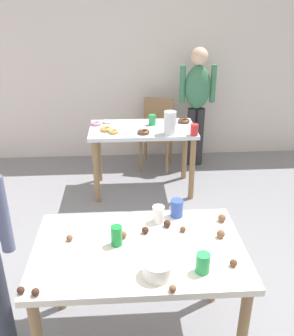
# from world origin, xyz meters

# --- Properties ---
(wall_back) EXTENTS (6.40, 0.10, 2.60)m
(wall_back) POSITION_xyz_m (0.00, 3.20, 1.30)
(wall_back) COLOR silver
(wall_back) RESTS_ON ground_plane
(dining_table_near) EXTENTS (1.22, 0.77, 0.75)m
(dining_table_near) POSITION_xyz_m (-0.14, 0.02, 0.65)
(dining_table_near) COLOR silver
(dining_table_near) RESTS_ON ground_plane
(dining_table_far) EXTENTS (1.15, 0.63, 0.75)m
(dining_table_far) POSITION_xyz_m (0.00, 2.13, 0.63)
(dining_table_far) COLOR silver
(dining_table_far) RESTS_ON ground_plane
(chair_far_table) EXTENTS (0.49, 0.49, 0.87)m
(chair_far_table) POSITION_xyz_m (0.22, 2.79, 0.50)
(chair_far_table) COLOR olive
(chair_far_table) RESTS_ON ground_plane
(person_adult_far) EXTENTS (0.45, 0.21, 1.50)m
(person_adult_far) POSITION_xyz_m (0.71, 2.79, 0.90)
(person_adult_far) COLOR #28282D
(person_adult_far) RESTS_ON ground_plane
(mixing_bowl) EXTENTS (0.16, 0.16, 0.08)m
(mixing_bowl) POSITION_xyz_m (-0.05, -0.22, 0.79)
(mixing_bowl) COLOR white
(mixing_bowl) RESTS_ON dining_table_near
(soda_can) EXTENTS (0.07, 0.07, 0.12)m
(soda_can) POSITION_xyz_m (-0.26, 0.06, 0.81)
(soda_can) COLOR #198438
(soda_can) RESTS_ON dining_table_near
(fork_near) EXTENTS (0.17, 0.02, 0.01)m
(fork_near) POSITION_xyz_m (-0.34, 0.25, 0.75)
(fork_near) COLOR silver
(fork_near) RESTS_ON dining_table_near
(cup_near_0) EXTENTS (0.08, 0.08, 0.12)m
(cup_near_0) POSITION_xyz_m (0.13, 0.34, 0.81)
(cup_near_0) COLOR #3351B2
(cup_near_0) RESTS_ON dining_table_near
(cup_near_1) EXTENTS (0.08, 0.08, 0.11)m
(cup_near_1) POSITION_xyz_m (0.00, 0.28, 0.81)
(cup_near_1) COLOR white
(cup_near_1) RESTS_ON dining_table_near
(cup_near_2) EXTENTS (0.07, 0.07, 0.11)m
(cup_near_2) POSITION_xyz_m (0.19, -0.21, 0.81)
(cup_near_2) COLOR green
(cup_near_2) RESTS_ON dining_table_near
(cake_ball_0) EXTENTS (0.05, 0.05, 0.05)m
(cake_ball_0) POSITION_xyz_m (0.36, 0.09, 0.77)
(cake_ball_0) COLOR brown
(cake_ball_0) RESTS_ON dining_table_near
(cake_ball_1) EXTENTS (0.04, 0.04, 0.04)m
(cake_ball_1) POSITION_xyz_m (-0.73, -0.30, 0.77)
(cake_ball_1) COLOR #3D2319
(cake_ball_1) RESTS_ON dining_table_near
(cake_ball_2) EXTENTS (0.04, 0.04, 0.04)m
(cake_ball_2) POSITION_xyz_m (0.36, -0.17, 0.77)
(cake_ball_2) COLOR brown
(cake_ball_2) RESTS_ON dining_table_near
(cake_ball_3) EXTENTS (0.04, 0.04, 0.04)m
(cake_ball_3) POSITION_xyz_m (-0.23, 0.12, 0.77)
(cake_ball_3) COLOR brown
(cake_ball_3) RESTS_ON dining_table_near
(cake_ball_4) EXTENTS (0.05, 0.05, 0.05)m
(cake_ball_4) POSITION_xyz_m (0.05, 0.22, 0.77)
(cake_ball_4) COLOR #3D2319
(cake_ball_4) RESTS_ON dining_table_near
(cake_ball_5) EXTENTS (0.04, 0.04, 0.04)m
(cake_ball_5) POSITION_xyz_m (0.14, 0.16, 0.77)
(cake_ball_5) COLOR brown
(cake_ball_5) RESTS_ON dining_table_near
(cake_ball_6) EXTENTS (0.04, 0.04, 0.04)m
(cake_ball_6) POSITION_xyz_m (-0.65, -0.32, 0.77)
(cake_ball_6) COLOR #3D2319
(cake_ball_6) RESTS_ON dining_table_near
(cake_ball_7) EXTENTS (0.04, 0.04, 0.04)m
(cake_ball_7) POSITION_xyz_m (-0.54, 0.11, 0.77)
(cake_ball_7) COLOR brown
(cake_ball_7) RESTS_ON dining_table_near
(cake_ball_8) EXTENTS (0.04, 0.04, 0.04)m
(cake_ball_8) POSITION_xyz_m (-0.09, 0.16, 0.77)
(cake_ball_8) COLOR #3D2319
(cake_ball_8) RESTS_ON dining_table_near
(cake_ball_9) EXTENTS (0.04, 0.04, 0.04)m
(cake_ball_9) POSITION_xyz_m (0.01, -0.34, 0.77)
(cake_ball_9) COLOR brown
(cake_ball_9) RESTS_ON dining_table_near
(cake_ball_10) EXTENTS (0.05, 0.05, 0.05)m
(cake_ball_10) POSITION_xyz_m (0.41, 0.26, 0.78)
(cake_ball_10) COLOR brown
(cake_ball_10) RESTS_ON dining_table_near
(pitcher_far) EXTENTS (0.13, 0.13, 0.24)m
(pitcher_far) POSITION_xyz_m (0.27, 1.92, 0.87)
(pitcher_far) COLOR white
(pitcher_far) RESTS_ON dining_table_far
(cup_far_0) EXTENTS (0.08, 0.08, 0.11)m
(cup_far_0) POSITION_xyz_m (0.11, 2.22, 0.81)
(cup_far_0) COLOR green
(cup_far_0) RESTS_ON dining_table_far
(cup_far_1) EXTENTS (0.08, 0.08, 0.12)m
(cup_far_1) POSITION_xyz_m (0.52, 1.86, 0.81)
(cup_far_1) COLOR red
(cup_far_1) RESTS_ON dining_table_far
(donut_far_0) EXTENTS (0.12, 0.12, 0.04)m
(donut_far_0) POSITION_xyz_m (-0.51, 2.26, 0.77)
(donut_far_0) COLOR pink
(donut_far_0) RESTS_ON dining_table_far
(donut_far_1) EXTENTS (0.11, 0.11, 0.03)m
(donut_far_1) POSITION_xyz_m (-0.31, 1.98, 0.77)
(donut_far_1) COLOR gold
(donut_far_1) RESTS_ON dining_table_far
(donut_far_2) EXTENTS (0.13, 0.13, 0.04)m
(donut_far_2) POSITION_xyz_m (-0.39, 2.06, 0.77)
(donut_far_2) COLOR gold
(donut_far_2) RESTS_ON dining_table_far
(donut_far_3) EXTENTS (0.13, 0.13, 0.04)m
(donut_far_3) POSITION_xyz_m (-0.00, 1.94, 0.77)
(donut_far_3) COLOR brown
(donut_far_3) RESTS_ON dining_table_far
(donut_far_4) EXTENTS (0.10, 0.10, 0.03)m
(donut_far_4) POSITION_xyz_m (-0.39, 2.32, 0.76)
(donut_far_4) COLOR white
(donut_far_4) RESTS_ON dining_table_far
(donut_far_5) EXTENTS (0.13, 0.13, 0.04)m
(donut_far_5) POSITION_xyz_m (0.47, 2.28, 0.77)
(donut_far_5) COLOR brown
(donut_far_5) RESTS_ON dining_table_far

